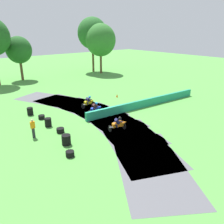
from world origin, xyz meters
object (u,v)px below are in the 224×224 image
(tire_stack_far, at_px, (48,122))
(traffic_cone, at_px, (117,96))
(tire_stack_near, at_px, (70,154))
(motorcycle_chase_blue, at_px, (96,108))
(track_marshal, at_px, (33,128))
(motorcycle_lead_orange, at_px, (118,124))
(tire_stack_mid_b, at_px, (60,130))
(tire_stack_mid_a, at_px, (66,140))
(tire_stack_extra_b, at_px, (30,111))
(motorcycle_trailing_yellow, at_px, (89,102))
(tire_stack_extra_a, at_px, (42,117))

(tire_stack_far, height_order, traffic_cone, tire_stack_far)
(tire_stack_near, bearing_deg, motorcycle_chase_blue, 42.20)
(track_marshal, relative_size, traffic_cone, 3.70)
(motorcycle_chase_blue, distance_m, track_marshal, 7.20)
(motorcycle_lead_orange, distance_m, tire_stack_near, 5.56)
(tire_stack_mid_b, bearing_deg, traffic_cone, 25.31)
(tire_stack_near, xyz_separation_m, track_marshal, (-0.83, 4.49, 0.62))
(motorcycle_chase_blue, bearing_deg, tire_stack_mid_a, -144.74)
(tire_stack_extra_b, bearing_deg, motorcycle_lead_orange, -62.77)
(motorcycle_lead_orange, xyz_separation_m, tire_stack_near, (-5.44, -1.08, -0.45))
(traffic_cone, bearing_deg, motorcycle_chase_blue, -149.76)
(motorcycle_trailing_yellow, xyz_separation_m, tire_stack_extra_b, (-6.12, 1.80, -0.25))
(tire_stack_near, distance_m, tire_stack_far, 5.99)
(tire_stack_mid_b, bearing_deg, tire_stack_extra_a, 89.68)
(motorcycle_chase_blue, distance_m, motorcycle_trailing_yellow, 2.51)
(tire_stack_mid_a, bearing_deg, motorcycle_lead_orange, -7.62)
(motorcycle_chase_blue, xyz_separation_m, track_marshal, (-7.10, -1.20, 0.16))
(tire_stack_mid_a, relative_size, tire_stack_mid_b, 1.21)
(tire_stack_near, height_order, tire_stack_far, tire_stack_far)
(motorcycle_trailing_yellow, height_order, tire_stack_near, motorcycle_trailing_yellow)
(tire_stack_extra_b, bearing_deg, tire_stack_mid_a, -91.70)
(motorcycle_chase_blue, xyz_separation_m, tire_stack_near, (-6.27, -5.68, -0.46))
(tire_stack_mid_b, distance_m, traffic_cone, 12.03)
(motorcycle_lead_orange, xyz_separation_m, track_marshal, (-6.27, 3.41, 0.17))
(traffic_cone, bearing_deg, motorcycle_lead_orange, -129.98)
(tire_stack_mid_a, xyz_separation_m, tire_stack_far, (0.41, 4.17, -0.00))
(motorcycle_lead_orange, height_order, motorcycle_trailing_yellow, motorcycle_trailing_yellow)
(tire_stack_near, distance_m, tire_stack_mid_a, 1.85)
(tire_stack_extra_a, bearing_deg, track_marshal, -121.40)
(traffic_cone, bearing_deg, tire_stack_extra_b, 176.19)
(tire_stack_far, xyz_separation_m, traffic_cone, (11.12, 3.24, -0.18))
(tire_stack_mid_a, bearing_deg, track_marshal, 118.32)
(motorcycle_lead_orange, xyz_separation_m, tire_stack_far, (-4.36, 4.81, -0.25))
(tire_stack_extra_a, xyz_separation_m, track_marshal, (-2.17, -3.55, 0.62))
(tire_stack_far, distance_m, tire_stack_extra_b, 4.00)
(tire_stack_far, bearing_deg, tire_stack_mid_a, -95.66)
(motorcycle_chase_blue, xyz_separation_m, motorcycle_trailing_yellow, (0.75, 2.40, -0.01))
(tire_stack_mid_a, xyz_separation_m, traffic_cone, (11.53, 7.42, -0.18))
(tire_stack_extra_a, bearing_deg, motorcycle_trailing_yellow, 0.47)
(tire_stack_mid_a, height_order, traffic_cone, tire_stack_mid_a)
(tire_stack_extra_a, bearing_deg, motorcycle_chase_blue, -25.51)
(tire_stack_far, bearing_deg, traffic_cone, 16.27)
(motorcycle_trailing_yellow, xyz_separation_m, traffic_cone, (5.17, 1.05, -0.43))
(motorcycle_chase_blue, relative_size, tire_stack_near, 2.79)
(motorcycle_trailing_yellow, distance_m, tire_stack_near, 10.72)
(tire_stack_near, height_order, tire_stack_extra_a, same)
(tire_stack_mid_a, bearing_deg, motorcycle_chase_blue, 35.26)
(motorcycle_lead_orange, distance_m, motorcycle_trailing_yellow, 7.18)
(motorcycle_trailing_yellow, xyz_separation_m, tire_stack_mid_b, (-5.70, -4.09, -0.45))
(motorcycle_trailing_yellow, distance_m, tire_stack_mid_a, 9.00)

